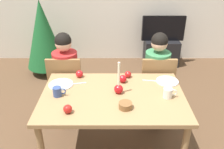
{
  "coord_description": "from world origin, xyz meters",
  "views": [
    {
      "loc": [
        -0.01,
        -1.95,
        2.02
      ],
      "look_at": [
        0.0,
        0.2,
        0.87
      ],
      "focal_mm": 38.12,
      "sensor_mm": 36.0,
      "label": 1
    }
  ],
  "objects": [
    {
      "name": "plate_right",
      "position": [
        0.59,
        0.26,
        0.76
      ],
      "size": [
        0.24,
        0.24,
        0.01
      ],
      "primitive_type": "cylinder",
      "color": "silver",
      "rests_on": "dining_table"
    },
    {
      "name": "person_left_child",
      "position": [
        -0.57,
        0.64,
        0.57
      ],
      "size": [
        0.3,
        0.3,
        1.17
      ],
      "color": "#33384C",
      "rests_on": "ground"
    },
    {
      "name": "bowl_walnuts",
      "position": [
        0.11,
        -0.21,
        0.78
      ],
      "size": [
        0.12,
        0.12,
        0.06
      ],
      "primitive_type": "cylinder",
      "color": "brown",
      "rests_on": "dining_table"
    },
    {
      "name": "plate_left",
      "position": [
        -0.54,
        0.19,
        0.76
      ],
      "size": [
        0.25,
        0.25,
        0.01
      ],
      "primitive_type": "cylinder",
      "color": "silver",
      "rests_on": "dining_table"
    },
    {
      "name": "tv_stand",
      "position": [
        0.94,
        2.3,
        0.24
      ],
      "size": [
        0.64,
        0.4,
        0.48
      ],
      "primitive_type": "cube",
      "color": "black",
      "rests_on": "ground"
    },
    {
      "name": "candle_centerpiece",
      "position": [
        0.06,
        0.04,
        0.82
      ],
      "size": [
        0.09,
        0.09,
        0.33
      ],
      "color": "red",
      "rests_on": "dining_table"
    },
    {
      "name": "tv",
      "position": [
        0.94,
        2.3,
        0.71
      ],
      "size": [
        0.79,
        0.05,
        0.46
      ],
      "color": "black",
      "rests_on": "tv_stand"
    },
    {
      "name": "mug_left",
      "position": [
        -0.53,
        -0.01,
        0.8
      ],
      "size": [
        0.13,
        0.08,
        0.09
      ],
      "color": "#33477F",
      "rests_on": "dining_table"
    },
    {
      "name": "fork_right",
      "position": [
        0.41,
        0.28,
        0.75
      ],
      "size": [
        0.18,
        0.04,
        0.01
      ],
      "primitive_type": "cube",
      "rotation": [
        0.0,
        0.0,
        -0.12
      ],
      "color": "silver",
      "rests_on": "dining_table"
    },
    {
      "name": "fork_left",
      "position": [
        -0.37,
        0.21,
        0.75
      ],
      "size": [
        0.18,
        0.05,
        0.01
      ],
      "primitive_type": "cube",
      "rotation": [
        0.0,
        0.0,
        0.22
      ],
      "color": "silver",
      "rests_on": "dining_table"
    },
    {
      "name": "person_right_child",
      "position": [
        0.54,
        0.64,
        0.57
      ],
      "size": [
        0.3,
        0.3,
        1.17
      ],
      "color": "#33384C",
      "rests_on": "ground"
    },
    {
      "name": "chair_right",
      "position": [
        0.54,
        0.61,
        0.51
      ],
      "size": [
        0.4,
        0.4,
        0.9
      ],
      "color": "olive",
      "rests_on": "ground"
    },
    {
      "name": "christmas_tree",
      "position": [
        -1.18,
        1.94,
        0.72
      ],
      "size": [
        0.68,
        0.68,
        1.38
      ],
      "color": "brown",
      "rests_on": "ground"
    },
    {
      "name": "apple_by_right_mug",
      "position": [
        -0.37,
        0.36,
        0.79
      ],
      "size": [
        0.08,
        0.08,
        0.08
      ],
      "primitive_type": "sphere",
      "color": "red",
      "rests_on": "dining_table"
    },
    {
      "name": "apple_near_candle",
      "position": [
        0.11,
        0.25,
        0.79
      ],
      "size": [
        0.08,
        0.08,
        0.08
      ],
      "primitive_type": "sphere",
      "color": "red",
      "rests_on": "dining_table"
    },
    {
      "name": "chair_left",
      "position": [
        -0.57,
        0.61,
        0.51
      ],
      "size": [
        0.4,
        0.4,
        0.9
      ],
      "color": "olive",
      "rests_on": "ground"
    },
    {
      "name": "apple_far_edge",
      "position": [
        0.17,
        0.36,
        0.79
      ],
      "size": [
        0.07,
        0.07,
        0.07
      ],
      "primitive_type": "sphere",
      "color": "#B21C1B",
      "rests_on": "dining_table"
    },
    {
      "name": "dining_table",
      "position": [
        0.0,
        0.0,
        0.67
      ],
      "size": [
        1.4,
        0.9,
        0.75
      ],
      "color": "#99754C",
      "rests_on": "ground"
    },
    {
      "name": "apple_by_left_plate",
      "position": [
        -0.39,
        -0.28,
        0.79
      ],
      "size": [
        0.08,
        0.08,
        0.08
      ],
      "primitive_type": "sphere",
      "color": "#AF1D18",
      "rests_on": "dining_table"
    },
    {
      "name": "mug_right",
      "position": [
        0.53,
        -0.04,
        0.8
      ],
      "size": [
        0.13,
        0.09,
        0.1
      ],
      "color": "silver",
      "rests_on": "dining_table"
    }
  ]
}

